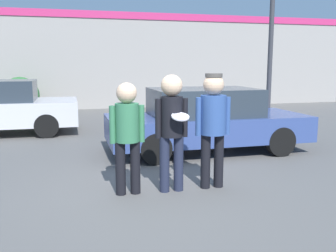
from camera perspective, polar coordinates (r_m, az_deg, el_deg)
The scene contains 8 objects.
ground_plane at distance 6.07m, azimuth -1.51°, elevation -9.02°, with size 56.00×56.00×0.00m, color #5B5956.
storefront_building at distance 16.53m, azimuth -10.42°, elevation 9.86°, with size 24.00×0.22×4.12m.
person_left at distance 5.48m, azimuth -6.24°, elevation -0.46°, with size 0.51×0.34×1.66m.
person_middle_with_frisbee at distance 5.56m, azimuth 0.56°, elevation 0.54°, with size 0.50×0.53×1.77m.
person_right at distance 5.77m, azimuth 6.87°, elevation 1.10°, with size 0.56×0.39×1.78m.
parked_car_near at distance 8.27m, azimuth 5.79°, elevation 0.90°, with size 4.35×1.81×1.40m.
street_lamp at distance 10.10m, azimuth 16.53°, elevation 16.47°, with size 1.07×0.35×5.23m.
shrub at distance 15.73m, azimuth -21.56°, elevation 4.37°, with size 1.43×1.43×1.43m.
Camera 1 is at (-1.32, -5.60, 1.92)m, focal length 40.00 mm.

